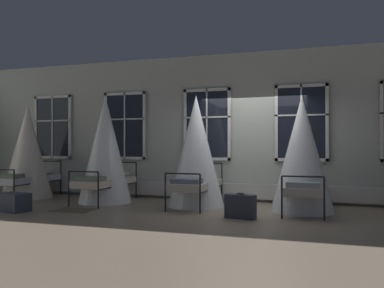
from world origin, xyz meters
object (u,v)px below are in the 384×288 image
cot_first (27,153)px  cot_third (196,153)px  cot_fourth (302,156)px  travel_trunk (14,202)px  cot_second (105,151)px  suitcase_dark (240,206)px

cot_first → cot_third: bearing=-91.2°
cot_fourth → travel_trunk: size_ratio=3.69×
cot_second → suitcase_dark: cot_second is taller
cot_third → cot_fourth: bearing=-89.8°
travel_trunk → cot_fourth: bearing=16.5°
cot_third → suitcase_dark: size_ratio=4.18×
cot_first → cot_second: (2.30, -0.09, 0.06)m
cot_first → cot_fourth: (6.79, -0.09, -0.01)m
cot_third → travel_trunk: cot_third is taller
cot_second → suitcase_dark: size_ratio=4.30×
suitcase_dark → cot_first: bearing=178.9°
cot_third → cot_fourth: size_ratio=1.04×
cot_first → cot_fourth: 6.79m
cot_third → travel_trunk: 3.92m
cot_third → cot_fourth: (2.26, -0.05, -0.05)m
cot_fourth → travel_trunk: 5.96m
cot_fourth → travel_trunk: (-5.64, -1.67, -0.95)m
cot_second → suitcase_dark: bearing=-106.5°
cot_first → travel_trunk: size_ratio=3.74×
cot_first → cot_second: size_ratio=0.95×
cot_first → cot_fourth: size_ratio=1.01×
cot_second → cot_third: bearing=-87.4°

